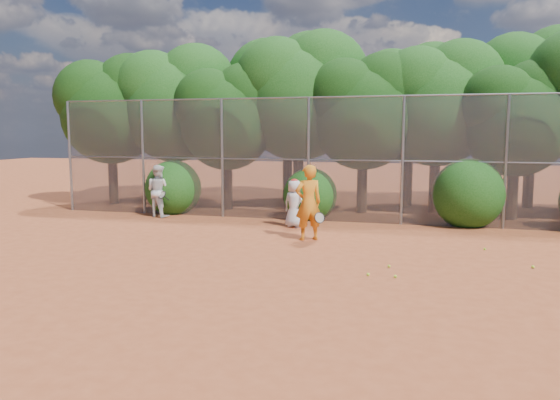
% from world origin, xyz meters
% --- Properties ---
extents(ground, '(80.00, 80.00, 0.00)m').
position_xyz_m(ground, '(0.00, 0.00, 0.00)').
color(ground, '#A14724').
rests_on(ground, ground).
extents(fence_back, '(20.05, 0.09, 4.03)m').
position_xyz_m(fence_back, '(-0.12, 6.00, 2.05)').
color(fence_back, gray).
rests_on(fence_back, ground).
extents(tree_0, '(4.38, 3.81, 6.00)m').
position_xyz_m(tree_0, '(-9.44, 8.04, 3.93)').
color(tree_0, black).
rests_on(tree_0, ground).
extents(tree_1, '(4.64, 4.03, 6.35)m').
position_xyz_m(tree_1, '(-6.94, 8.54, 4.16)').
color(tree_1, black).
rests_on(tree_1, ground).
extents(tree_2, '(3.99, 3.47, 5.47)m').
position_xyz_m(tree_2, '(-4.45, 7.83, 3.58)').
color(tree_2, black).
rests_on(tree_2, ground).
extents(tree_3, '(4.89, 4.26, 6.70)m').
position_xyz_m(tree_3, '(-1.94, 8.84, 4.40)').
color(tree_3, black).
rests_on(tree_3, ground).
extents(tree_4, '(4.19, 3.64, 5.73)m').
position_xyz_m(tree_4, '(0.55, 8.24, 3.76)').
color(tree_4, black).
rests_on(tree_4, ground).
extents(tree_5, '(4.51, 3.92, 6.17)m').
position_xyz_m(tree_5, '(3.06, 9.04, 4.05)').
color(tree_5, black).
rests_on(tree_5, ground).
extents(tree_6, '(3.86, 3.36, 5.29)m').
position_xyz_m(tree_6, '(5.55, 8.03, 3.47)').
color(tree_6, black).
rests_on(tree_6, ground).
extents(tree_9, '(4.83, 4.20, 6.62)m').
position_xyz_m(tree_9, '(-7.94, 10.84, 4.34)').
color(tree_9, black).
rests_on(tree_9, ground).
extents(tree_10, '(5.15, 4.48, 7.06)m').
position_xyz_m(tree_10, '(-2.93, 11.05, 4.63)').
color(tree_10, black).
rests_on(tree_10, ground).
extents(tree_11, '(4.64, 4.03, 6.35)m').
position_xyz_m(tree_11, '(2.06, 10.64, 4.16)').
color(tree_11, black).
rests_on(tree_11, ground).
extents(tree_12, '(5.02, 4.37, 6.88)m').
position_xyz_m(tree_12, '(6.56, 11.24, 4.51)').
color(tree_12, black).
rests_on(tree_12, ground).
extents(bush_0, '(2.00, 2.00, 2.00)m').
position_xyz_m(bush_0, '(-6.00, 6.30, 1.00)').
color(bush_0, '#154511').
rests_on(bush_0, ground).
extents(bush_1, '(1.80, 1.80, 1.80)m').
position_xyz_m(bush_1, '(-1.00, 6.30, 0.90)').
color(bush_1, '#154511').
rests_on(bush_1, ground).
extents(bush_2, '(2.20, 2.20, 2.20)m').
position_xyz_m(bush_2, '(4.00, 6.30, 1.10)').
color(bush_2, '#154511').
rests_on(bush_2, ground).
extents(player_yellow, '(0.94, 0.81, 2.03)m').
position_xyz_m(player_yellow, '(-0.29, 2.80, 1.02)').
color(player_yellow, orange).
rests_on(player_yellow, ground).
extents(player_teen, '(0.83, 0.67, 1.49)m').
position_xyz_m(player_teen, '(-1.13, 4.60, 0.74)').
color(player_teen, silver).
rests_on(player_teen, ground).
extents(player_white, '(1.02, 0.90, 1.78)m').
position_xyz_m(player_white, '(-6.12, 5.40, 0.89)').
color(player_white, silver).
rests_on(player_white, ground).
extents(ball_0, '(0.07, 0.07, 0.07)m').
position_xyz_m(ball_0, '(2.04, 0.28, 0.03)').
color(ball_0, '#ACD426').
rests_on(ball_0, ground).
extents(ball_1, '(0.07, 0.07, 0.07)m').
position_xyz_m(ball_1, '(4.19, 2.66, 0.03)').
color(ball_1, '#ACD426').
rests_on(ball_1, ground).
extents(ball_2, '(0.07, 0.07, 0.07)m').
position_xyz_m(ball_2, '(2.22, -0.54, 0.03)').
color(ball_2, '#ACD426').
rests_on(ball_2, ground).
extents(ball_3, '(0.07, 0.07, 0.07)m').
position_xyz_m(ball_3, '(5.02, 1.04, 0.03)').
color(ball_3, '#ACD426').
rests_on(ball_3, ground).
extents(ball_4, '(0.07, 0.07, 0.07)m').
position_xyz_m(ball_4, '(1.68, -0.53, 0.03)').
color(ball_4, '#ACD426').
rests_on(ball_4, ground).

